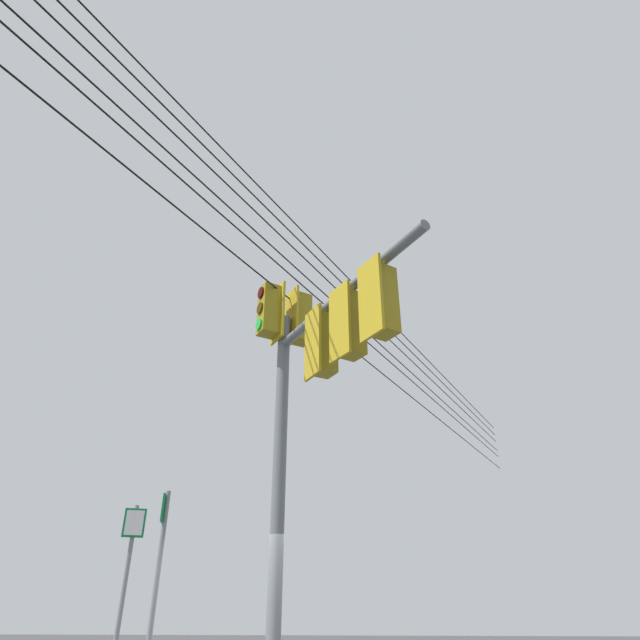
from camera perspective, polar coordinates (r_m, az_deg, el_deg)
name	(u,v)px	position (r m, az deg, el deg)	size (l,w,h in m)	color
signal_mast_assembly	(309,369)	(7.69, -1.16, -5.30)	(3.41, 2.49, 6.50)	slate
route_sign_primary	(154,593)	(8.09, -17.42, -26.25)	(0.26, 0.12, 3.07)	slate
route_sign_secondary	(124,591)	(9.08, -20.42, -25.71)	(0.15, 0.31, 3.01)	slate
overhead_wire_span	(324,286)	(10.70, 0.43, 3.69)	(27.51, 13.32, 2.30)	black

